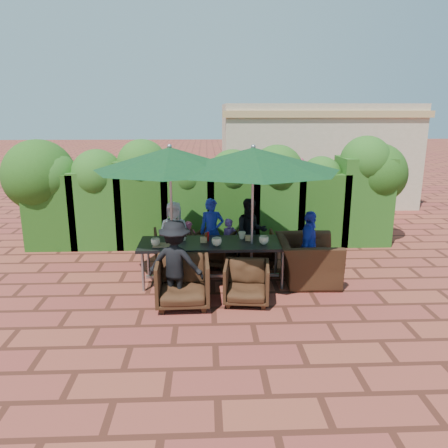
{
  "coord_description": "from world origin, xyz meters",
  "views": [
    {
      "loc": [
        -0.1,
        -7.41,
        3.01
      ],
      "look_at": [
        0.23,
        0.4,
        0.97
      ],
      "focal_mm": 35.0,
      "sensor_mm": 36.0,
      "label": 1
    }
  ],
  "objects_px": {
    "dining_table": "(213,246)",
    "chair_end_right": "(308,253)",
    "chair_near_left": "(183,280)",
    "umbrella_right": "(253,159)",
    "chair_far_right": "(256,246)",
    "chair_near_right": "(247,281)",
    "chair_far_mid": "(215,247)",
    "umbrella_left": "(170,159)",
    "chair_far_left": "(174,245)"
  },
  "relations": [
    {
      "from": "umbrella_left",
      "to": "umbrella_right",
      "type": "distance_m",
      "value": 1.4
    },
    {
      "from": "chair_far_left",
      "to": "chair_near_right",
      "type": "xyz_separation_m",
      "value": [
        1.28,
        -1.85,
        -0.03
      ]
    },
    {
      "from": "chair_far_right",
      "to": "chair_near_left",
      "type": "height_order",
      "value": "chair_near_left"
    },
    {
      "from": "chair_far_left",
      "to": "chair_far_mid",
      "type": "height_order",
      "value": "chair_far_left"
    },
    {
      "from": "umbrella_left",
      "to": "chair_far_left",
      "type": "xyz_separation_m",
      "value": [
        -0.05,
        0.92,
        -1.82
      ]
    },
    {
      "from": "chair_near_right",
      "to": "chair_end_right",
      "type": "height_order",
      "value": "chair_end_right"
    },
    {
      "from": "chair_near_left",
      "to": "chair_near_right",
      "type": "relative_size",
      "value": 1.16
    },
    {
      "from": "dining_table",
      "to": "chair_end_right",
      "type": "bearing_deg",
      "value": 0.53
    },
    {
      "from": "chair_near_left",
      "to": "chair_far_right",
      "type": "bearing_deg",
      "value": 52.5
    },
    {
      "from": "dining_table",
      "to": "chair_far_mid",
      "type": "xyz_separation_m",
      "value": [
        0.05,
        0.92,
        -0.3
      ]
    },
    {
      "from": "chair_far_left",
      "to": "chair_far_mid",
      "type": "xyz_separation_m",
      "value": [
        0.81,
        -0.07,
        -0.02
      ]
    },
    {
      "from": "chair_far_left",
      "to": "chair_near_left",
      "type": "relative_size",
      "value": 0.93
    },
    {
      "from": "chair_near_right",
      "to": "chair_far_mid",
      "type": "bearing_deg",
      "value": 111.68
    },
    {
      "from": "umbrella_right",
      "to": "chair_far_mid",
      "type": "distance_m",
      "value": 2.18
    },
    {
      "from": "chair_near_left",
      "to": "chair_end_right",
      "type": "relative_size",
      "value": 0.7
    },
    {
      "from": "dining_table",
      "to": "chair_near_left",
      "type": "relative_size",
      "value": 3.05
    },
    {
      "from": "umbrella_left",
      "to": "chair_far_left",
      "type": "relative_size",
      "value": 3.3
    },
    {
      "from": "chair_near_left",
      "to": "umbrella_right",
      "type": "bearing_deg",
      "value": 34.51
    },
    {
      "from": "chair_near_right",
      "to": "chair_end_right",
      "type": "bearing_deg",
      "value": 43.48
    },
    {
      "from": "chair_far_left",
      "to": "umbrella_right",
      "type": "bearing_deg",
      "value": 135.47
    },
    {
      "from": "chair_near_left",
      "to": "chair_end_right",
      "type": "height_order",
      "value": "chair_end_right"
    },
    {
      "from": "umbrella_left",
      "to": "chair_near_left",
      "type": "xyz_separation_m",
      "value": [
        0.23,
        -0.99,
        -1.79
      ]
    },
    {
      "from": "chair_far_right",
      "to": "chair_end_right",
      "type": "bearing_deg",
      "value": 130.74
    },
    {
      "from": "umbrella_right",
      "to": "chair_far_right",
      "type": "distance_m",
      "value": 2.14
    },
    {
      "from": "chair_far_mid",
      "to": "chair_near_right",
      "type": "bearing_deg",
      "value": 125.99
    },
    {
      "from": "umbrella_right",
      "to": "chair_far_left",
      "type": "bearing_deg",
      "value": 143.54
    },
    {
      "from": "dining_table",
      "to": "umbrella_left",
      "type": "distance_m",
      "value": 1.7
    },
    {
      "from": "chair_far_mid",
      "to": "chair_near_left",
      "type": "distance_m",
      "value": 1.92
    },
    {
      "from": "chair_far_mid",
      "to": "chair_far_right",
      "type": "distance_m",
      "value": 0.84
    },
    {
      "from": "chair_far_right",
      "to": "chair_end_right",
      "type": "distance_m",
      "value": 1.26
    },
    {
      "from": "umbrella_right",
      "to": "chair_far_right",
      "type": "height_order",
      "value": "umbrella_right"
    },
    {
      "from": "chair_near_right",
      "to": "chair_end_right",
      "type": "distance_m",
      "value": 1.48
    },
    {
      "from": "umbrella_right",
      "to": "chair_near_right",
      "type": "relative_size",
      "value": 4.04
    },
    {
      "from": "chair_end_right",
      "to": "umbrella_right",
      "type": "bearing_deg",
      "value": 97.22
    },
    {
      "from": "umbrella_left",
      "to": "chair_near_right",
      "type": "xyz_separation_m",
      "value": [
        1.24,
        -0.93,
        -1.85
      ]
    },
    {
      "from": "dining_table",
      "to": "chair_end_right",
      "type": "relative_size",
      "value": 2.15
    },
    {
      "from": "chair_far_right",
      "to": "umbrella_right",
      "type": "bearing_deg",
      "value": 79.06
    },
    {
      "from": "chair_far_right",
      "to": "chair_near_left",
      "type": "bearing_deg",
      "value": 54.32
    },
    {
      "from": "umbrella_right",
      "to": "chair_end_right",
      "type": "xyz_separation_m",
      "value": [
        1.02,
        0.09,
        -1.69
      ]
    },
    {
      "from": "chair_far_mid",
      "to": "chair_far_left",
      "type": "bearing_deg",
      "value": 16.24
    },
    {
      "from": "chair_far_right",
      "to": "chair_near_right",
      "type": "xyz_separation_m",
      "value": [
        -0.37,
        -1.84,
        0.0
      ]
    },
    {
      "from": "chair_far_mid",
      "to": "chair_far_right",
      "type": "xyz_separation_m",
      "value": [
        0.84,
        0.05,
        -0.02
      ]
    },
    {
      "from": "chair_end_right",
      "to": "dining_table",
      "type": "bearing_deg",
      "value": 92.66
    },
    {
      "from": "umbrella_right",
      "to": "chair_near_left",
      "type": "bearing_deg",
      "value": -144.04
    },
    {
      "from": "chair_near_left",
      "to": "chair_far_mid",
      "type": "bearing_deg",
      "value": 72.34
    },
    {
      "from": "chair_near_left",
      "to": "dining_table",
      "type": "bearing_deg",
      "value": 60.74
    },
    {
      "from": "dining_table",
      "to": "chair_far_right",
      "type": "xyz_separation_m",
      "value": [
        0.89,
        0.97,
        -0.32
      ]
    },
    {
      "from": "umbrella_left",
      "to": "chair_far_right",
      "type": "bearing_deg",
      "value": 29.34
    },
    {
      "from": "chair_near_left",
      "to": "chair_end_right",
      "type": "xyz_separation_m",
      "value": [
        2.19,
        0.94,
        0.1
      ]
    },
    {
      "from": "umbrella_left",
      "to": "chair_near_left",
      "type": "bearing_deg",
      "value": -77.18
    }
  ]
}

